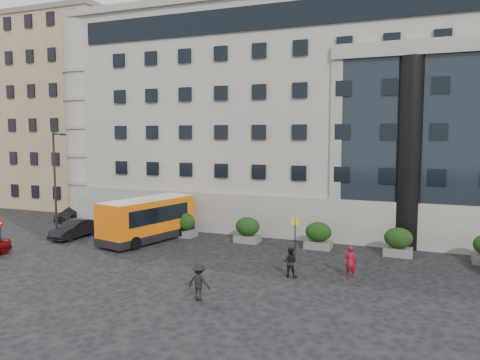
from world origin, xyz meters
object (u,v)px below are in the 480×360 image
object	(u,v)px
street_lamp	(56,182)
hedge_a	(184,225)
bus_stop_sign	(295,231)
parked_car_b	(75,229)
hedge_d	(398,242)
no_entry_sign	(0,228)
hedge_b	(247,230)
pedestrian_a	(350,261)
pedestrian_b	(290,262)
parked_car_d	(111,204)
red_truck	(157,198)
pedestrian_c	(199,282)
hedge_c	(318,235)
parked_car_c	(75,213)
minibus	(148,218)

from	to	relation	value
street_lamp	hedge_a	bearing A→B (deg)	31.16
bus_stop_sign	parked_car_b	bearing A→B (deg)	-177.71
hedge_d	no_entry_sign	distance (m)	26.15
hedge_b	pedestrian_a	xyz separation A→B (m)	(8.22, -5.76, -0.05)
parked_car_b	pedestrian_b	size ratio (longest dim) A/B	2.47
bus_stop_sign	parked_car_d	xyz separation A→B (m)	(-22.50, 11.00, -1.05)
red_truck	pedestrian_c	world-z (taller)	red_truck
hedge_d	hedge_c	bearing A→B (deg)	180.00
hedge_d	parked_car_b	distance (m)	23.36
hedge_c	parked_car_c	world-z (taller)	hedge_c
hedge_d	pedestrian_c	world-z (taller)	hedge_d
bus_stop_sign	red_truck	distance (m)	21.10
red_truck	pedestrian_a	bearing A→B (deg)	-30.82
parked_car_d	pedestrian_b	xyz separation A→B (m)	(23.35, -15.15, 0.15)
hedge_c	street_lamp	xyz separation A→B (m)	(-18.34, -4.80, 3.44)
bus_stop_sign	parked_car_c	world-z (taller)	bus_stop_sign
pedestrian_c	hedge_c	bearing A→B (deg)	-101.48
no_entry_sign	parked_car_b	bearing A→B (deg)	74.36
parked_car_b	parked_car_d	distance (m)	12.91
bus_stop_sign	parked_car_d	bearing A→B (deg)	153.95
red_truck	pedestrian_a	size ratio (longest dim) A/B	3.13
street_lamp	pedestrian_c	bearing A→B (deg)	-25.42
hedge_a	parked_car_b	world-z (taller)	hedge_a
bus_stop_sign	minibus	bearing A→B (deg)	177.61
hedge_a	parked_car_b	xyz separation A→B (m)	(-7.50, -3.48, -0.25)
bus_stop_sign	pedestrian_c	size ratio (longest dim) A/B	1.44
red_truck	pedestrian_a	world-z (taller)	red_truck
hedge_b	pedestrian_a	size ratio (longest dim) A/B	1.05
hedge_c	pedestrian_b	size ratio (longest dim) A/B	1.10
pedestrian_c	parked_car_d	bearing A→B (deg)	-42.17
minibus	pedestrian_b	world-z (taller)	minibus
hedge_b	parked_car_d	size ratio (longest dim) A/B	0.37
parked_car_b	hedge_b	bearing A→B (deg)	17.00
minibus	parked_car_b	world-z (taller)	minibus
no_entry_sign	parked_car_c	world-z (taller)	no_entry_sign
parked_car_b	parked_car_c	world-z (taller)	parked_car_b
hedge_c	parked_car_c	distance (m)	23.39
pedestrian_a	pedestrian_c	bearing A→B (deg)	36.36
pedestrian_c	hedge_d	bearing A→B (deg)	-121.65
hedge_d	parked_car_b	xyz separation A→B (m)	(-23.10, -3.48, -0.25)
street_lamp	parked_car_b	distance (m)	3.94
hedge_a	parked_car_d	world-z (taller)	hedge_a
hedge_c	bus_stop_sign	size ratio (longest dim) A/B	0.73
pedestrian_a	bus_stop_sign	bearing A→B (deg)	-46.78
hedge_d	parked_car_c	bearing A→B (deg)	174.71
no_entry_sign	parked_car_d	world-z (taller)	no_entry_sign
hedge_b	pedestrian_c	size ratio (longest dim) A/B	1.05
pedestrian_a	no_entry_sign	bearing A→B (deg)	-1.90
pedestrian_c	red_truck	bearing A→B (deg)	-51.29
hedge_b	bus_stop_sign	size ratio (longest dim) A/B	0.73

